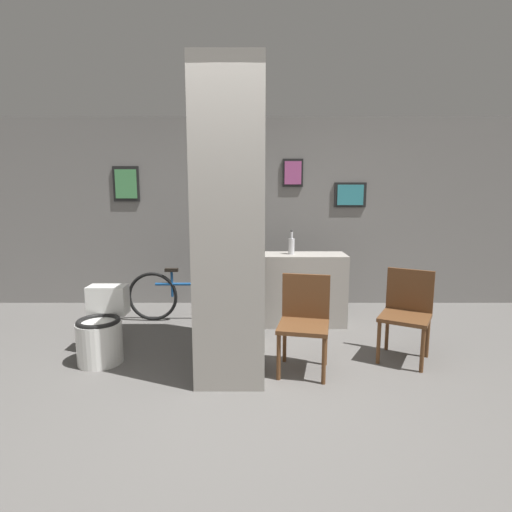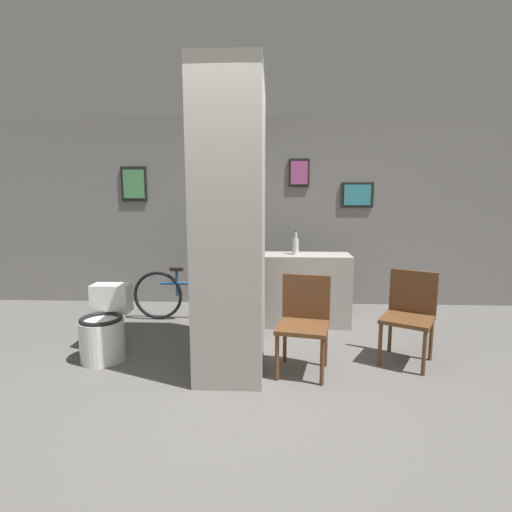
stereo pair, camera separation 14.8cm
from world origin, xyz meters
name	(u,v)px [view 2 (the right image)]	position (x,y,z in m)	size (l,w,h in m)	color
ground_plane	(229,391)	(0.00, 0.00, 0.00)	(14.00, 14.00, 0.00)	#5B5956
wall_back	(248,213)	(0.00, 2.63, 1.30)	(8.00, 0.09, 2.60)	gray
pillar_center	(232,225)	(-0.03, 0.59, 1.30)	(0.61, 1.18, 2.60)	gray
counter_shelf	(293,289)	(0.60, 1.70, 0.43)	(1.34, 0.44, 0.86)	gray
toilet	(104,329)	(-1.27, 0.62, 0.29)	(0.41, 0.57, 0.68)	white
chair_near_pillar	(304,319)	(0.63, 0.43, 0.48)	(0.51, 0.51, 0.85)	brown
chair_by_doorway	(409,312)	(1.63, 0.68, 0.48)	(0.59, 0.59, 0.85)	brown
bicycle	(197,295)	(-0.60, 1.80, 0.32)	(1.60, 0.42, 0.67)	black
bottle_tall	(296,245)	(0.62, 1.70, 0.97)	(0.07, 0.07, 0.29)	silver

